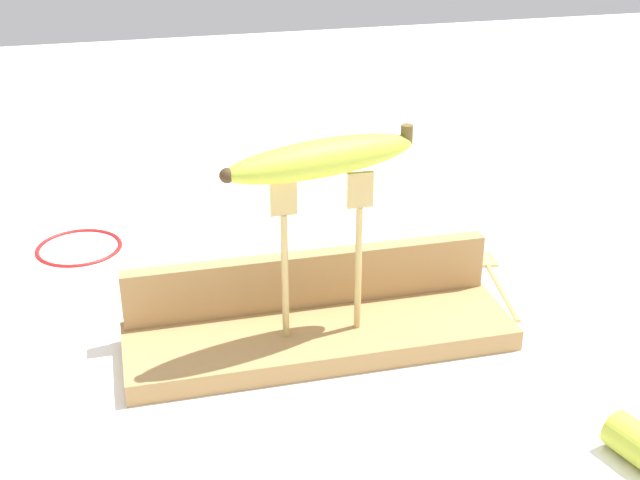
{
  "coord_description": "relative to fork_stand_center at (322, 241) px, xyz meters",
  "views": [
    {
      "loc": [
        -0.18,
        -0.73,
        0.49
      ],
      "look_at": [
        0.0,
        0.0,
        0.12
      ],
      "focal_mm": 47.56,
      "sensor_mm": 36.0,
      "label": 1
    }
  ],
  "objects": [
    {
      "name": "ground_plane",
      "position": [
        -0.0,
        0.01,
        -0.13
      ],
      "size": [
        3.0,
        3.0,
        0.0
      ],
      "primitive_type": "plane",
      "color": "white"
    },
    {
      "name": "wooden_board",
      "position": [
        -0.0,
        0.01,
        -0.11
      ],
      "size": [
        0.4,
        0.12,
        0.02
      ],
      "primitive_type": "cube",
      "color": "#A87F4C",
      "rests_on": "ground"
    },
    {
      "name": "board_backstop",
      "position": [
        -0.0,
        0.06,
        -0.07
      ],
      "size": [
        0.39,
        0.02,
        0.06
      ],
      "primitive_type": "cube",
      "color": "#A87F4C",
      "rests_on": "wooden_board"
    },
    {
      "name": "fork_stand_center",
      "position": [
        0.0,
        0.0,
        0.0
      ],
      "size": [
        0.1,
        0.01,
        0.17
      ],
      "color": "tan",
      "rests_on": "wooden_board"
    },
    {
      "name": "banana_raised_center",
      "position": [
        -0.0,
        -0.0,
        0.09
      ],
      "size": [
        0.2,
        0.09,
        0.04
      ],
      "color": "#B2C138",
      "rests_on": "fork_stand_center"
    },
    {
      "name": "fork_fallen_near",
      "position": [
        0.24,
        0.11,
        -0.12
      ],
      "size": [
        0.04,
        0.17,
        0.01
      ],
      "color": "tan",
      "rests_on": "ground"
    },
    {
      "name": "wire_coil",
      "position": [
        -0.25,
        0.3,
        -0.12
      ],
      "size": [
        0.11,
        0.11,
        0.01
      ],
      "primitive_type": "torus",
      "color": "red",
      "rests_on": "ground"
    }
  ]
}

